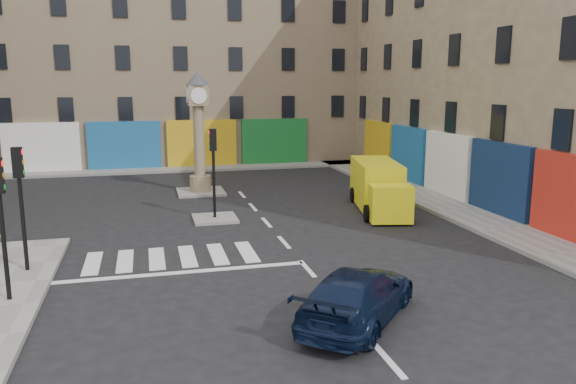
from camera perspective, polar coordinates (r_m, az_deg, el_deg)
name	(u,v)px	position (r m, az deg, el deg)	size (l,w,h in m)	color
ground	(317,280)	(16.65, 2.94, -8.89)	(120.00, 120.00, 0.00)	black
sidewalk_right	(424,196)	(28.85, 13.63, -0.42)	(2.60, 30.00, 0.15)	gray
sidewalk_far	(157,170)	(37.56, -13.13, 2.23)	(32.00, 2.40, 0.15)	gray
island_near	(215,218)	(23.77, -7.44, -2.69)	(1.80, 1.80, 0.12)	gray
island_far	(201,192)	(29.60, -8.86, 0.02)	(2.40, 2.40, 0.12)	gray
building_right	(546,35)	(31.85, 24.71, 14.29)	(10.00, 30.00, 16.00)	tan
building_far	(150,42)	(43.03, -13.83, 14.55)	(32.00, 10.00, 17.00)	#7C6C53
traffic_light_left_near	(0,206)	(15.86, -27.20, -1.30)	(0.28, 0.22, 3.70)	black
traffic_light_left_far	(20,189)	(18.16, -25.57, 0.28)	(0.28, 0.22, 3.70)	black
traffic_light_island	(213,159)	(23.30, -7.59, 3.37)	(0.28, 0.22, 3.70)	black
clock_pillar	(199,125)	(29.13, -9.06, 6.76)	(1.20, 1.20, 6.10)	tan
navy_sedan	(357,295)	(13.81, 7.07, -10.39)	(1.82, 4.48, 1.30)	black
yellow_van	(378,187)	(25.60, 9.18, 0.54)	(2.97, 6.08, 2.13)	#FFF115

